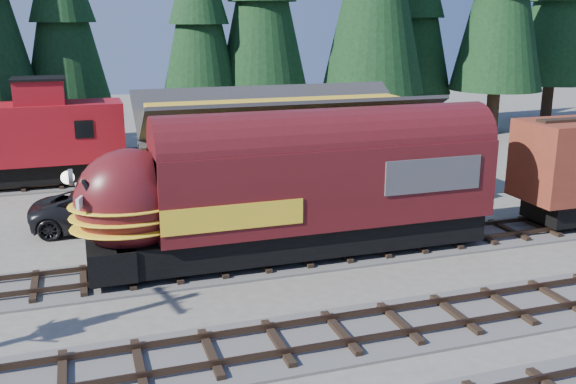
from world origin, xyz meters
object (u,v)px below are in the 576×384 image
object	(u,v)px
depot	(283,144)
locomotive	(285,196)
pickup_truck_a	(105,210)
caboose	(24,138)

from	to	relation	value
depot	locomotive	size ratio (longest dim) A/B	0.85
locomotive	pickup_truck_a	xyz separation A→B (m)	(-5.93, 5.77, -1.60)
caboose	pickup_truck_a	bearing A→B (deg)	-67.43
depot	pickup_truck_a	xyz separation A→B (m)	(-7.98, -0.73, -2.15)
caboose	pickup_truck_a	distance (m)	9.09
locomotive	caboose	bearing A→B (deg)	123.75
locomotive	caboose	size ratio (longest dim) A/B	1.52
pickup_truck_a	locomotive	bearing A→B (deg)	-127.20
depot	locomotive	world-z (taller)	depot
pickup_truck_a	caboose	bearing A→B (deg)	29.57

